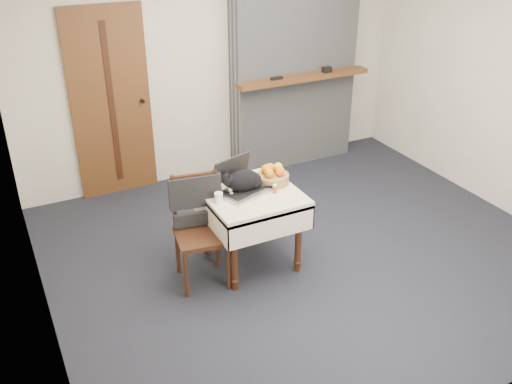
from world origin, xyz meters
TOP-DOWN VIEW (x-y plane):
  - ground at (0.00, 0.00)m, footprint 4.50×4.50m
  - room_shell at (0.00, 0.46)m, footprint 4.52×4.01m
  - door at (-1.20, 1.97)m, footprint 0.82×0.10m
  - chimney at (0.90, 1.85)m, footprint 1.62×0.48m
  - side_table at (-0.52, 0.07)m, footprint 0.78×0.78m
  - laptop at (-0.60, 0.14)m, footprint 0.47×0.44m
  - cat at (-0.56, 0.12)m, footprint 0.45×0.19m
  - cream_jar at (-0.83, 0.04)m, footprint 0.07×0.07m
  - pill_bottle at (-0.34, -0.02)m, footprint 0.04×0.04m
  - fruit_basket at (-0.27, 0.16)m, footprint 0.28×0.28m
  - desk_clutter at (-0.34, 0.11)m, footprint 0.12×0.09m
  - chair at (-0.99, 0.10)m, footprint 0.48×0.47m

SIDE VIEW (x-z plane):
  - ground at x=0.00m, z-range 0.00..0.00m
  - side_table at x=-0.52m, z-range 0.24..0.94m
  - chair at x=-0.99m, z-range 0.13..1.07m
  - desk_clutter at x=-0.34m, z-range 0.70..0.71m
  - cream_jar at x=-0.83m, z-range 0.70..0.78m
  - pill_bottle at x=-0.34m, z-range 0.70..0.78m
  - fruit_basket at x=-0.27m, z-range 0.68..0.84m
  - laptop at x=-0.60m, z-range 0.63..0.92m
  - cat at x=-0.56m, z-range 0.68..0.90m
  - door at x=-1.20m, z-range 0.00..2.00m
  - chimney at x=0.90m, z-range 0.00..2.60m
  - room_shell at x=0.00m, z-range 0.46..3.07m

